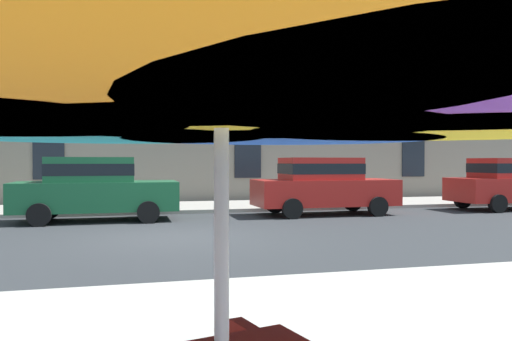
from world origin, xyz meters
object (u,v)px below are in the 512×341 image
at_px(sedan_red, 323,184).
at_px(patio_umbrella, 221,70).
at_px(sedan_red_midblock, 512,182).
at_px(sedan_green, 95,187).

relative_size(sedan_red, patio_umbrella, 1.10).
bearing_deg(sedan_red_midblock, sedan_red, 180.00).
relative_size(sedan_green, sedan_red, 1.00).
distance_m(sedan_green, sedan_red_midblock, 13.80).
height_order(sedan_green, sedan_red_midblock, same).
bearing_deg(patio_umbrella, sedan_red, 66.28).
height_order(sedan_red, patio_umbrella, patio_umbrella).
height_order(sedan_green, sedan_red, same).
height_order(sedan_red, sedan_red_midblock, same).
distance_m(sedan_red_midblock, patio_umbrella, 17.91).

